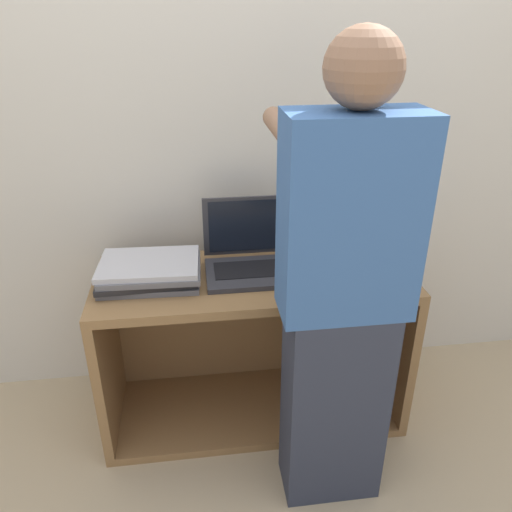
# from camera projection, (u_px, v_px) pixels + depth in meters

# --- Properties ---
(ground_plane) EXTENTS (12.00, 12.00, 0.00)m
(ground_plane) POSITION_uv_depth(u_px,v_px,m) (262.00, 451.00, 2.04)
(ground_plane) COLOR tan
(wall_back) EXTENTS (8.00, 0.05, 2.40)m
(wall_back) POSITION_uv_depth(u_px,v_px,m) (242.00, 124.00, 2.04)
(wall_back) COLOR beige
(wall_back) RESTS_ON ground_plane
(cart) EXTENTS (1.24, 0.50, 0.69)m
(cart) POSITION_uv_depth(u_px,v_px,m) (252.00, 337.00, 2.16)
(cart) COLOR olive
(cart) RESTS_ON ground_plane
(laptop_open) EXTENTS (0.37, 0.30, 0.28)m
(laptop_open) POSITION_uv_depth(u_px,v_px,m) (252.00, 257.00, 1.97)
(laptop_open) COLOR #333338
(laptop_open) RESTS_ON cart
(laptop_stack_left) EXTENTS (0.40, 0.28, 0.08)m
(laptop_stack_left) POSITION_uv_depth(u_px,v_px,m) (150.00, 271.00, 1.89)
(laptop_stack_left) COLOR slate
(laptop_stack_left) RESTS_ON cart
(laptop_stack_right) EXTENTS (0.38, 0.28, 0.06)m
(laptop_stack_right) POSITION_uv_depth(u_px,v_px,m) (352.00, 262.00, 1.99)
(laptop_stack_right) COLOR #B7B7BC
(laptop_stack_right) RESTS_ON cart
(person) EXTENTS (0.40, 0.52, 1.59)m
(person) POSITION_uv_depth(u_px,v_px,m) (342.00, 301.00, 1.57)
(person) COLOR #2D3342
(person) RESTS_ON ground_plane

